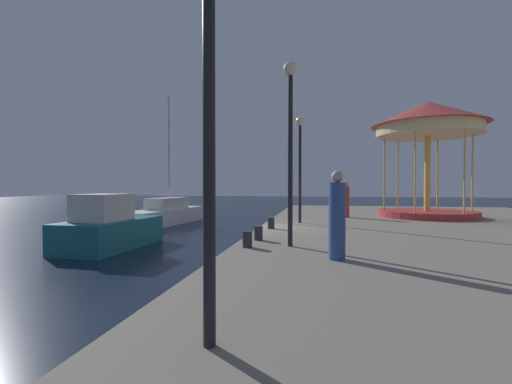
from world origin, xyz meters
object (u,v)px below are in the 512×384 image
(bollard_north, at_px, (271,223))
(bollard_south, at_px, (258,233))
(lamp_post_mid_promenade, at_px, (290,121))
(bollard_center, at_px, (247,239))
(sailboat_white, at_px, (165,214))
(motorboat_teal, at_px, (109,228))
(lamp_post_far_end, at_px, (300,150))
(person_mid_promenade, at_px, (346,201))
(carousel, at_px, (428,130))
(lamp_post_near_edge, at_px, (209,12))
(person_far_corner, at_px, (337,218))

(bollard_north, height_order, bollard_south, same)
(lamp_post_mid_promenade, bearing_deg, bollard_center, -161.28)
(sailboat_white, xyz_separation_m, motorboat_teal, (1.46, -7.74, 0.12))
(lamp_post_far_end, bearing_deg, bollard_south, -100.59)
(bollard_north, bearing_deg, person_mid_promenade, 59.37)
(sailboat_white, height_order, bollard_north, sailboat_white)
(sailboat_white, xyz_separation_m, bollard_north, (7.42, -7.22, 0.37))
(carousel, height_order, lamp_post_mid_promenade, carousel)
(sailboat_white, bearing_deg, carousel, -5.33)
(sailboat_white, height_order, lamp_post_far_end, sailboat_white)
(lamp_post_far_end, distance_m, bollard_center, 6.53)
(lamp_post_near_edge, height_order, bollard_south, lamp_post_near_edge)
(bollard_south, relative_size, person_mid_promenade, 0.23)
(carousel, distance_m, bollard_south, 11.58)
(person_far_corner, bearing_deg, person_mid_promenade, 84.80)
(lamp_post_far_end, height_order, person_mid_promenade, lamp_post_far_end)
(sailboat_white, height_order, bollard_center, sailboat_white)
(bollard_south, xyz_separation_m, person_mid_promenade, (2.90, 7.52, 0.60))
(motorboat_teal, height_order, carousel, carousel)
(lamp_post_near_edge, relative_size, bollard_center, 11.57)
(lamp_post_far_end, height_order, bollard_south, lamp_post_far_end)
(bollard_north, bearing_deg, lamp_post_near_edge, -85.78)
(lamp_post_far_end, xyz_separation_m, person_far_corner, (1.14, -6.87, -2.09))
(sailboat_white, bearing_deg, motorboat_teal, -79.31)
(lamp_post_mid_promenade, distance_m, bollard_south, 3.17)
(bollard_south, xyz_separation_m, person_far_corner, (2.02, -2.16, 0.66))
(person_mid_promenade, bearing_deg, person_far_corner, -95.20)
(bollard_center, relative_size, bollard_south, 1.00)
(carousel, bearing_deg, lamp_post_far_end, -147.39)
(carousel, height_order, lamp_post_far_end, carousel)
(lamp_post_near_edge, xyz_separation_m, person_far_corner, (1.38, 4.13, -2.28))
(bollard_north, relative_size, person_far_corner, 0.22)
(bollard_north, height_order, bollard_center, same)
(bollard_south, distance_m, person_far_corner, 3.03)
(motorboat_teal, distance_m, person_far_corner, 9.09)
(lamp_post_mid_promenade, bearing_deg, lamp_post_near_edge, -93.13)
(lamp_post_far_end, bearing_deg, bollard_center, -99.28)
(lamp_post_near_edge, relative_size, person_mid_promenade, 2.70)
(person_far_corner, relative_size, person_mid_promenade, 1.07)
(bollard_north, xyz_separation_m, bollard_south, (0.01, -2.60, 0.00))
(lamp_post_near_edge, xyz_separation_m, bollard_south, (-0.65, 6.29, -2.93))
(lamp_post_near_edge, bearing_deg, bollard_south, 95.88)
(bollard_south, bearing_deg, person_mid_promenade, 68.89)
(motorboat_teal, xyz_separation_m, carousel, (12.76, 6.42, 4.23))
(bollard_center, relative_size, person_mid_promenade, 0.23)
(sailboat_white, bearing_deg, person_mid_promenade, -12.59)
(lamp_post_near_edge, relative_size, person_far_corner, 2.54)
(lamp_post_mid_promenade, distance_m, bollard_center, 3.11)
(lamp_post_mid_promenade, distance_m, person_far_corner, 2.85)
(sailboat_white, distance_m, motorboat_teal, 7.88)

